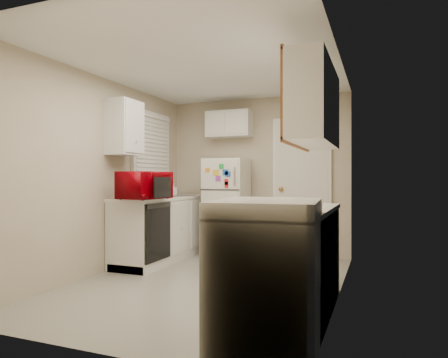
% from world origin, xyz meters
% --- Properties ---
extents(floor, '(3.80, 3.80, 0.00)m').
position_xyz_m(floor, '(0.00, 0.00, 0.00)').
color(floor, '#A9A695').
rests_on(floor, ground).
extents(ceiling, '(3.80, 3.80, 0.00)m').
position_xyz_m(ceiling, '(0.00, 0.00, 2.40)').
color(ceiling, white).
rests_on(ceiling, floor).
extents(wall_left, '(3.80, 3.80, 0.00)m').
position_xyz_m(wall_left, '(-1.40, 0.00, 1.20)').
color(wall_left, '#BBAD92').
rests_on(wall_left, floor).
extents(wall_right, '(3.80, 3.80, 0.00)m').
position_xyz_m(wall_right, '(1.40, 0.00, 1.20)').
color(wall_right, '#BBAD92').
rests_on(wall_right, floor).
extents(wall_back, '(2.80, 2.80, 0.00)m').
position_xyz_m(wall_back, '(0.00, 1.90, 1.20)').
color(wall_back, '#BBAD92').
rests_on(wall_back, floor).
extents(wall_front, '(2.80, 2.80, 0.00)m').
position_xyz_m(wall_front, '(0.00, -1.90, 1.20)').
color(wall_front, '#BBAD92').
rests_on(wall_front, floor).
extents(left_counter, '(0.60, 1.80, 0.90)m').
position_xyz_m(left_counter, '(-1.10, 0.90, 0.45)').
color(left_counter, silver).
rests_on(left_counter, floor).
extents(dishwasher, '(0.03, 0.58, 0.72)m').
position_xyz_m(dishwasher, '(-0.81, 0.30, 0.49)').
color(dishwasher, black).
rests_on(dishwasher, floor).
extents(sink, '(0.54, 0.74, 0.16)m').
position_xyz_m(sink, '(-1.10, 1.05, 0.86)').
color(sink, gray).
rests_on(sink, left_counter).
extents(microwave, '(0.64, 0.40, 0.41)m').
position_xyz_m(microwave, '(-0.90, 0.14, 1.05)').
color(microwave, '#9B0009').
rests_on(microwave, left_counter).
extents(soap_bottle, '(0.11, 0.11, 0.18)m').
position_xyz_m(soap_bottle, '(-1.15, 1.32, 1.00)').
color(soap_bottle, white).
rests_on(soap_bottle, left_counter).
extents(window_blinds, '(0.10, 0.98, 1.08)m').
position_xyz_m(window_blinds, '(-1.36, 1.05, 1.60)').
color(window_blinds, silver).
rests_on(window_blinds, wall_left).
extents(upper_cabinet_left, '(0.30, 0.45, 0.70)m').
position_xyz_m(upper_cabinet_left, '(-1.25, 0.22, 1.80)').
color(upper_cabinet_left, silver).
rests_on(upper_cabinet_left, wall_left).
extents(refrigerator, '(0.61, 0.59, 1.45)m').
position_xyz_m(refrigerator, '(-0.36, 1.53, 0.72)').
color(refrigerator, beige).
rests_on(refrigerator, floor).
extents(cabinet_over_fridge, '(0.70, 0.30, 0.40)m').
position_xyz_m(cabinet_over_fridge, '(-0.40, 1.75, 2.00)').
color(cabinet_over_fridge, silver).
rests_on(cabinet_over_fridge, wall_back).
extents(interior_door, '(0.86, 0.06, 2.08)m').
position_xyz_m(interior_door, '(0.70, 1.86, 1.02)').
color(interior_door, beige).
rests_on(interior_door, floor).
extents(right_counter, '(0.60, 2.00, 0.90)m').
position_xyz_m(right_counter, '(1.10, -0.80, 0.45)').
color(right_counter, silver).
rests_on(right_counter, floor).
extents(stove, '(0.75, 0.89, 1.02)m').
position_xyz_m(stove, '(1.07, -1.43, 0.51)').
color(stove, beige).
rests_on(stove, floor).
extents(upper_cabinet_right, '(0.30, 1.20, 0.70)m').
position_xyz_m(upper_cabinet_right, '(1.25, -0.50, 1.80)').
color(upper_cabinet_right, silver).
rests_on(upper_cabinet_right, wall_right).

